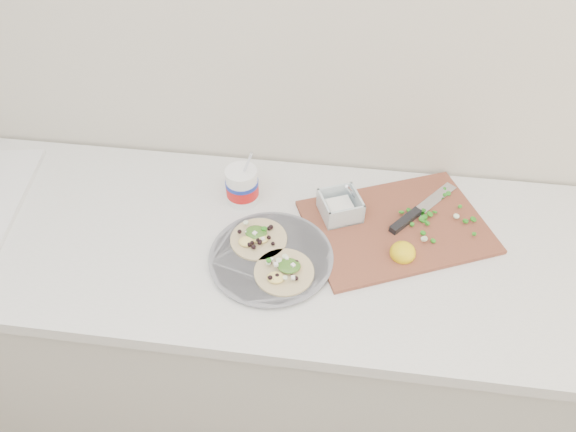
# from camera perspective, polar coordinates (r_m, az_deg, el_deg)

# --- Properties ---
(counter) EXTENTS (2.44, 0.66, 0.90)m
(counter) POSITION_cam_1_polar(r_m,az_deg,el_deg) (1.74, -7.91, -11.62)
(counter) COLOR beige
(counter) RESTS_ON ground
(taco_plate) EXTENTS (0.31, 0.31, 0.04)m
(taco_plate) POSITION_cam_1_polar(r_m,az_deg,el_deg) (1.29, -1.90, -4.34)
(taco_plate) COLOR slate
(taco_plate) RESTS_ON counter
(tub) EXTENTS (0.09, 0.09, 0.21)m
(tub) POSITION_cam_1_polar(r_m,az_deg,el_deg) (1.41, -5.06, 3.66)
(tub) COLOR white
(tub) RESTS_ON counter
(cutboard) EXTENTS (0.56, 0.48, 0.07)m
(cutboard) POSITION_cam_1_polar(r_m,az_deg,el_deg) (1.40, 11.51, -0.57)
(cutboard) COLOR brown
(cutboard) RESTS_ON counter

